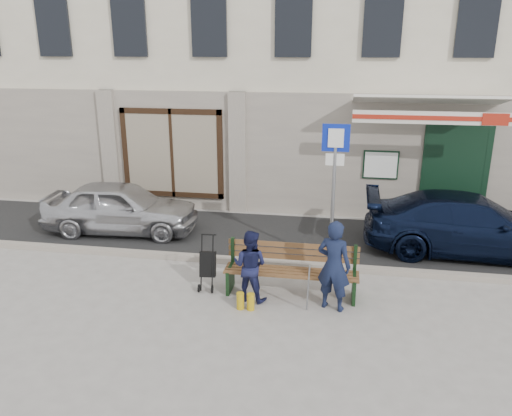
% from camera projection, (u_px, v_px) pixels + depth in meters
% --- Properties ---
extents(ground, '(80.00, 80.00, 0.00)m').
position_uv_depth(ground, '(260.00, 300.00, 8.86)').
color(ground, '#9E9991').
rests_on(ground, ground).
extents(asphalt_lane, '(60.00, 3.20, 0.01)m').
position_uv_depth(asphalt_lane, '(281.00, 238.00, 11.77)').
color(asphalt_lane, '#282828').
rests_on(asphalt_lane, ground).
extents(curb, '(60.00, 0.18, 0.12)m').
position_uv_depth(curb, '(272.00, 263.00, 10.25)').
color(curb, '#9E9384').
rests_on(curb, ground).
extents(building, '(20.00, 8.27, 10.00)m').
position_uv_depth(building, '(305.00, 23.00, 15.26)').
color(building, beige).
rests_on(building, ground).
extents(car_silver, '(3.75, 1.70, 1.25)m').
position_uv_depth(car_silver, '(121.00, 207.00, 11.98)').
color(car_silver, silver).
rests_on(car_silver, ground).
extents(car_navy, '(4.51, 1.92, 1.30)m').
position_uv_depth(car_navy, '(470.00, 225.00, 10.73)').
color(car_navy, black).
rests_on(car_navy, ground).
extents(parking_sign, '(0.54, 0.08, 2.89)m').
position_uv_depth(parking_sign, '(334.00, 171.00, 9.83)').
color(parking_sign, gray).
rests_on(parking_sign, ground).
extents(bench, '(2.40, 1.17, 0.98)m').
position_uv_depth(bench, '(289.00, 271.00, 8.95)').
color(bench, brown).
rests_on(bench, ground).
extents(man, '(0.67, 0.54, 1.60)m').
position_uv_depth(man, '(334.00, 266.00, 8.37)').
color(man, '#141B37').
rests_on(man, ground).
extents(woman, '(0.72, 0.62, 1.30)m').
position_uv_depth(woman, '(250.00, 265.00, 8.73)').
color(woman, '#15183B').
rests_on(woman, ground).
extents(stroller, '(0.32, 0.44, 1.02)m').
position_uv_depth(stroller, '(208.00, 265.00, 9.21)').
color(stroller, black).
rests_on(stroller, ground).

